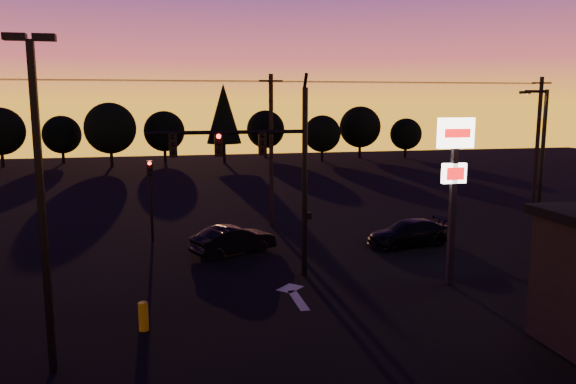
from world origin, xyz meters
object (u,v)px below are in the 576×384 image
at_px(car_right, 409,233).
at_px(streetlight, 540,163).
at_px(secondary_signal, 151,189).
at_px(pylon_sign, 454,165).
at_px(traffic_signal_mast, 267,162).
at_px(car_mid, 234,240).
at_px(parking_lot_light, 40,185).
at_px(bollard, 143,316).

bearing_deg(car_right, streetlight, 59.81).
relative_size(secondary_signal, car_right, 0.95).
bearing_deg(car_right, pylon_sign, -19.69).
height_order(traffic_signal_mast, secondary_signal, traffic_signal_mast).
height_order(pylon_sign, car_mid, pylon_sign).
relative_size(traffic_signal_mast, parking_lot_light, 0.94).
bearing_deg(car_right, secondary_signal, -116.14).
xyz_separation_m(streetlight, bollard, (-19.03, -6.11, -3.94)).
xyz_separation_m(traffic_signal_mast, streetlight, (14.01, 1.51, -0.52)).
xyz_separation_m(parking_lot_light, bollard, (2.38, 2.39, -4.79)).
distance_m(secondary_signal, pylon_sign, 15.75).
xyz_separation_m(bollard, car_right, (13.19, 8.28, 0.18)).
bearing_deg(secondary_signal, pylon_sign, -39.77).
height_order(parking_lot_light, pylon_sign, parking_lot_light).
height_order(secondary_signal, car_mid, secondary_signal).
relative_size(secondary_signal, pylon_sign, 0.64).
distance_m(secondary_signal, parking_lot_light, 14.90).
bearing_deg(bollard, secondary_signal, 89.44).
bearing_deg(parking_lot_light, streetlight, 21.65).
height_order(streetlight, car_right, streetlight).
xyz_separation_m(parking_lot_light, car_mid, (6.46, 11.09, -4.57)).
bearing_deg(traffic_signal_mast, bollard, -137.47).
relative_size(traffic_signal_mast, bollard, 8.95).
bearing_deg(streetlight, traffic_signal_mast, -173.86).
xyz_separation_m(traffic_signal_mast, pylon_sign, (7.10, -2.49, -0.02)).
height_order(secondary_signal, bollard, secondary_signal).
distance_m(traffic_signal_mast, bollard, 8.14).
bearing_deg(pylon_sign, secondary_signal, 140.23).
bearing_deg(traffic_signal_mast, pylon_sign, -19.36).
relative_size(secondary_signal, bollard, 4.53).
distance_m(streetlight, car_mid, 15.63).
bearing_deg(car_mid, streetlight, -123.75).
xyz_separation_m(parking_lot_light, pylon_sign, (14.50, 4.50, -0.36)).
distance_m(streetlight, car_right, 7.27).
bearing_deg(car_mid, traffic_signal_mast, 169.08).
height_order(secondary_signal, car_right, secondary_signal).
relative_size(traffic_signal_mast, streetlight, 1.07).
bearing_deg(traffic_signal_mast, secondary_signal, 123.19).
relative_size(secondary_signal, car_mid, 1.03).
bearing_deg(bollard, pylon_sign, 9.87).
height_order(parking_lot_light, car_mid, parking_lot_light).
height_order(secondary_signal, parking_lot_light, parking_lot_light).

